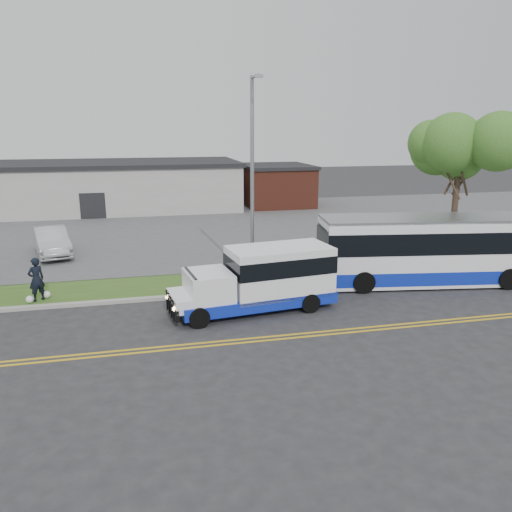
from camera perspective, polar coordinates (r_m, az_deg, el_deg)
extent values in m
plane|color=#28282B|center=(21.51, -6.64, -5.63)|extent=(140.00, 140.00, 0.00)
cube|color=gold|center=(17.96, -5.23, -9.78)|extent=(70.00, 0.12, 0.01)
cube|color=gold|center=(17.69, -5.09, -10.18)|extent=(70.00, 0.12, 0.01)
cube|color=#9E9B93|center=(22.51, -6.97, -4.50)|extent=(80.00, 0.30, 0.15)
cube|color=#2E541C|center=(24.22, -7.43, -3.19)|extent=(80.00, 3.30, 0.10)
cube|color=#4C4C4F|center=(37.86, -9.57, 3.20)|extent=(80.00, 25.00, 0.10)
cube|color=#9E9E99|center=(47.55, -17.75, 7.39)|extent=(25.00, 10.00, 4.00)
cube|color=black|center=(47.36, -17.95, 10.00)|extent=(25.40, 10.40, 0.35)
cube|color=black|center=(42.78, -18.15, 5.41)|extent=(2.00, 0.15, 2.20)
cube|color=brown|center=(48.10, 2.32, 7.90)|extent=(6.00, 7.00, 3.60)
cube|color=black|center=(47.91, 2.34, 10.22)|extent=(6.30, 7.30, 0.30)
cylinder|color=#392B1F|center=(28.56, 21.61, 3.65)|extent=(0.32, 0.32, 4.76)
ellipsoid|color=#336F26|center=(28.16, 22.33, 11.13)|extent=(5.20, 5.20, 4.42)
cylinder|color=gray|center=(23.58, -0.44, 8.39)|extent=(0.18, 0.18, 9.50)
cylinder|color=gray|center=(22.86, -0.06, 19.87)|extent=(0.12, 1.40, 0.12)
cube|color=gray|center=(22.22, 0.34, 19.89)|extent=(0.35, 0.18, 0.12)
cube|color=#1028AF|center=(20.68, -0.02, -4.83)|extent=(6.69, 3.00, 0.47)
cube|color=white|center=(20.71, 2.69, -1.64)|extent=(4.43, 2.70, 1.99)
cube|color=black|center=(20.62, 2.70, -0.75)|extent=(4.45, 2.74, 0.71)
cube|color=white|center=(19.87, -5.44, -3.41)|extent=(1.96, 2.25, 1.14)
cube|color=black|center=(19.65, -7.46, -3.09)|extent=(0.33, 1.80, 0.85)
cube|color=white|center=(19.79, -8.34, -5.02)|extent=(1.19, 2.05, 0.52)
cube|color=black|center=(19.82, -9.52, -5.92)|extent=(0.39, 1.95, 0.47)
sphere|color=#FFD88C|center=(19.07, -9.27, -5.98)|extent=(0.21, 0.21, 0.19)
sphere|color=#FFD88C|center=(20.39, -10.07, -4.64)|extent=(0.21, 0.21, 0.19)
cylinder|color=black|center=(19.08, -6.51, -7.03)|extent=(0.83, 0.37, 0.80)
cylinder|color=black|center=(20.95, -7.87, -5.07)|extent=(0.83, 0.37, 0.80)
cylinder|color=black|center=(20.59, 6.21, -5.37)|extent=(0.83, 0.37, 0.80)
cylinder|color=black|center=(22.34, 3.87, -3.70)|extent=(0.83, 0.37, 0.80)
cube|color=white|center=(25.60, 20.45, 0.66)|extent=(11.92, 4.35, 3.07)
cube|color=#1028AF|center=(25.86, 20.25, -1.62)|extent=(11.95, 4.37, 0.64)
cube|color=black|center=(25.47, 20.57, 1.94)|extent=(11.97, 4.39, 1.01)
cube|color=black|center=(23.68, 7.73, 1.31)|extent=(0.47, 2.43, 1.70)
cube|color=black|center=(24.06, 7.43, -2.25)|extent=(0.52, 2.64, 0.53)
cube|color=gray|center=(25.29, 20.76, 4.09)|extent=(11.92, 4.35, 0.13)
cylinder|color=black|center=(23.31, 12.20, -2.94)|extent=(1.06, 0.49, 1.02)
cylinder|color=black|center=(25.61, 10.64, -1.27)|extent=(1.06, 0.49, 1.02)
cylinder|color=black|center=(26.11, 26.87, -2.33)|extent=(1.06, 0.49, 1.02)
cylinder|color=black|center=(28.18, 24.30, -0.88)|extent=(1.06, 0.49, 1.02)
imported|color=black|center=(23.34, -23.81, -2.45)|extent=(0.83, 0.78, 1.91)
imported|color=silver|center=(31.41, -22.34, 1.56)|extent=(2.92, 5.18, 1.62)
sphere|color=white|center=(23.40, -24.44, -4.53)|extent=(0.32, 0.32, 0.32)
sphere|color=white|center=(23.75, -22.80, -4.09)|extent=(0.32, 0.32, 0.32)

